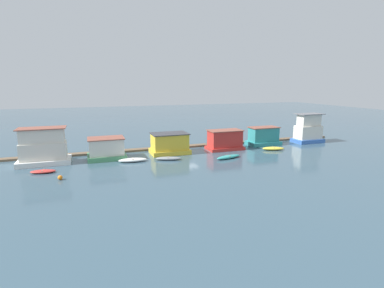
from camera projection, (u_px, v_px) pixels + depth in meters
The scene contains 17 objects.
ground_plane at pixel (190, 151), 48.43m from camera, with size 200.00×200.00×0.00m, color #385160.
dock_walkway at pixel (184, 146), 51.39m from camera, with size 59.60×1.41×0.30m, color brown.
houseboat_white at pixel (43, 148), 40.56m from camera, with size 6.75×3.87×4.98m.
houseboat_green at pixel (106, 149), 43.34m from camera, with size 5.39×4.02×3.13m.
houseboat_yellow at pixel (170, 144), 46.74m from camera, with size 5.92×4.10×3.21m.
houseboat_red at pixel (225, 140), 49.57m from camera, with size 5.94×3.47×3.26m.
houseboat_teal at pixel (263, 137), 53.21m from camera, with size 5.76×3.36×3.22m.
houseboat_blue at pixel (308, 130), 55.41m from camera, with size 5.31×3.33×5.34m.
dinghy_red at pixel (43, 171), 36.74m from camera, with size 3.09×1.52×0.40m.
dinghy_white at pixel (133, 160), 41.93m from camera, with size 4.07×1.65×0.54m.
dinghy_grey at pixel (168, 158), 42.87m from camera, with size 3.80×2.07×0.49m.
dinghy_teal at pixel (228, 157), 43.73m from camera, with size 4.32×1.96×0.51m.
dinghy_yellow at pixel (273, 148), 49.24m from camera, with size 3.78×2.30×0.55m.
mooring_post_far_right at pixel (174, 143), 49.64m from camera, with size 0.23×0.23×2.11m, color #846B4C.
mooring_post_centre at pixel (110, 149), 46.32m from camera, with size 0.28×0.28×1.78m, color #846B4C.
mooring_post_far_left at pixel (63, 151), 44.12m from camera, with size 0.23×0.23×2.15m, color #846B4C.
buoy_orange at pixel (60, 178), 34.13m from camera, with size 0.54×0.54×0.54m, color orange.
Camera 1 is at (-15.44, -44.62, 10.88)m, focal length 28.00 mm.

